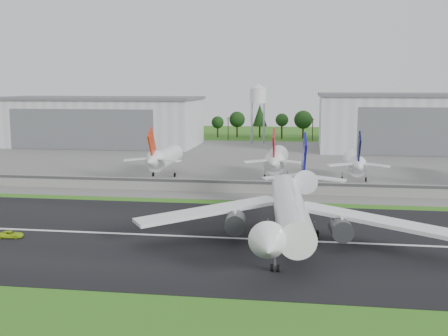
% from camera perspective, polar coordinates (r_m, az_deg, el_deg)
% --- Properties ---
extents(ground, '(600.00, 600.00, 0.00)m').
position_cam_1_polar(ground, '(98.56, -3.47, -8.59)').
color(ground, '#366B19').
rests_on(ground, ground).
extents(runway, '(320.00, 60.00, 0.10)m').
position_cam_1_polar(runway, '(107.95, -2.36, -7.03)').
color(runway, black).
rests_on(runway, ground).
extents(runway_centerline, '(220.00, 1.00, 0.02)m').
position_cam_1_polar(runway_centerline, '(107.94, -2.36, -7.00)').
color(runway_centerline, white).
rests_on(runway_centerline, runway).
extents(apron, '(320.00, 150.00, 0.10)m').
position_cam_1_polar(apron, '(214.99, 3.20, 0.74)').
color(apron, slate).
rests_on(apron, ground).
extents(blast_fence, '(240.00, 0.61, 3.50)m').
position_cam_1_polar(blast_fence, '(150.89, 0.87, -1.88)').
color(blast_fence, gray).
rests_on(blast_fence, ground).
extents(hangar_west, '(97.00, 44.00, 23.20)m').
position_cam_1_polar(hangar_west, '(276.30, -12.67, 4.67)').
color(hangar_west, silver).
rests_on(hangar_west, ground).
extents(hangar_east, '(102.00, 47.00, 25.20)m').
position_cam_1_polar(hangar_east, '(263.39, 20.71, 4.38)').
color(hangar_east, silver).
rests_on(hangar_east, ground).
extents(water_tower, '(8.40, 8.40, 29.40)m').
position_cam_1_polar(water_tower, '(278.27, 3.48, 7.55)').
color(water_tower, '#99999E').
rests_on(water_tower, ground).
extents(utility_poles, '(230.00, 3.00, 12.00)m').
position_cam_1_polar(utility_poles, '(294.22, 4.67, 2.80)').
color(utility_poles, black).
rests_on(utility_poles, ground).
extents(treeline, '(320.00, 16.00, 22.00)m').
position_cam_1_polar(treeline, '(309.12, 4.86, 3.06)').
color(treeline, black).
rests_on(treeline, ground).
extents(main_airliner, '(57.07, 59.27, 18.17)m').
position_cam_1_polar(main_airliner, '(104.52, 6.64, -4.86)').
color(main_airliner, white).
rests_on(main_airliner, runway).
extents(ground_vehicle, '(4.85, 2.65, 1.29)m').
position_cam_1_polar(ground_vehicle, '(114.55, -20.83, -6.32)').
color(ground_vehicle, '#ADD318').
rests_on(ground_vehicle, runway).
extents(parked_jet_red_a, '(7.36, 31.29, 16.76)m').
position_cam_1_polar(parked_jet_red_a, '(176.02, -6.26, 1.02)').
color(parked_jet_red_a, white).
rests_on(parked_jet_red_a, ground).
extents(parked_jet_red_b, '(7.36, 31.29, 16.91)m').
position_cam_1_polar(parked_jet_red_b, '(170.47, 5.32, 0.84)').
color(parked_jet_red_b, silver).
rests_on(parked_jet_red_b, ground).
extents(parked_jet_navy, '(7.36, 31.29, 16.43)m').
position_cam_1_polar(parked_jet_navy, '(170.76, 13.16, 0.52)').
color(parked_jet_navy, white).
rests_on(parked_jet_navy, ground).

